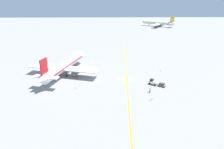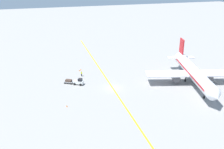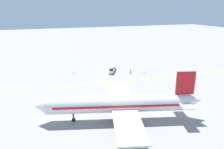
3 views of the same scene
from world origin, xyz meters
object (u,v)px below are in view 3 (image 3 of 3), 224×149
Objects in this scene: traffic_cone_near_nose at (145,72)px; traffic_cone_far_edge at (74,72)px; airplane_at_gate at (121,104)px; baggage_cart_trailing at (114,69)px; traffic_cone_mid_apron at (157,100)px; traffic_cone_by_wingtip at (143,72)px; ground_crew_worker at (131,71)px; baggage_tug_white at (112,71)px.

traffic_cone_near_nose is 26.58m from traffic_cone_far_edge.
airplane_at_gate is 63.49× the size of traffic_cone_near_nose.
traffic_cone_near_nose is (-5.87, -10.25, -0.49)m from baggage_cart_trailing.
airplane_at_gate reaches higher than traffic_cone_far_edge.
traffic_cone_mid_apron is (-23.77, 9.29, 0.00)m from traffic_cone_near_nose.
airplane_at_gate is at bearing -175.42° from traffic_cone_far_edge.
traffic_cone_mid_apron is at bearing 160.50° from traffic_cone_by_wingtip.
traffic_cone_near_nose is 25.52m from traffic_cone_mid_apron.
baggage_cart_trailing reaches higher than traffic_cone_far_edge.
traffic_cone_near_nose is at bearing -21.36° from traffic_cone_mid_apron.
ground_crew_worker is 24.95m from traffic_cone_mid_apron.
baggage_cart_trailing is 29.66m from traffic_cone_mid_apron.
airplane_at_gate is at bearing 163.16° from baggage_tug_white.
traffic_cone_mid_apron is 1.00× the size of traffic_cone_far_edge.
traffic_cone_far_edge is at bearing 70.78° from traffic_cone_near_nose.
traffic_cone_near_nose is at bearing -119.81° from baggage_cart_trailing.
traffic_cone_mid_apron is at bearing -178.16° from baggage_cart_trailing.
baggage_cart_trailing is at bearing 61.57° from traffic_cone_by_wingtip.
airplane_at_gate is at bearing 151.72° from ground_crew_worker.
airplane_at_gate is at bearing 144.87° from traffic_cone_by_wingtip.
airplane_at_gate is 63.49× the size of traffic_cone_far_edge.
baggage_cart_trailing reaches higher than traffic_cone_by_wingtip.
ground_crew_worker reaches higher than traffic_cone_mid_apron.
baggage_tug_white reaches higher than ground_crew_worker.
traffic_cone_mid_apron is (-24.66, 3.75, -0.63)m from ground_crew_worker.
baggage_tug_white is 6.05× the size of traffic_cone_far_edge.
baggage_tug_white is at bearing 75.49° from traffic_cone_near_nose.
airplane_at_gate reaches higher than traffic_cone_by_wingtip.
traffic_cone_far_edge is (5.63, 13.03, -0.63)m from baggage_tug_white.
baggage_tug_white is 14.20m from traffic_cone_far_edge.
traffic_cone_far_edge is (38.48, 3.08, -3.43)m from airplane_at_gate.
baggage_cart_trailing is at bearing 60.19° from traffic_cone_near_nose.
baggage_tug_white is 6.90m from ground_crew_worker.
baggage_cart_trailing is 1.75× the size of ground_crew_worker.
baggage_tug_white is 6.05× the size of traffic_cone_near_nose.
traffic_cone_far_edge is (7.86, 19.56, -0.63)m from ground_crew_worker.
traffic_cone_near_nose is 1.00× the size of traffic_cone_mid_apron.
ground_crew_worker reaches higher than traffic_cone_near_nose.
baggage_tug_white is at bearing 146.32° from baggage_cart_trailing.
traffic_cone_by_wingtip is at bearing -19.50° from traffic_cone_mid_apron.
traffic_cone_by_wingtip is (-5.20, -9.61, -0.49)m from baggage_cart_trailing.
airplane_at_gate is 20.79× the size of ground_crew_worker.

